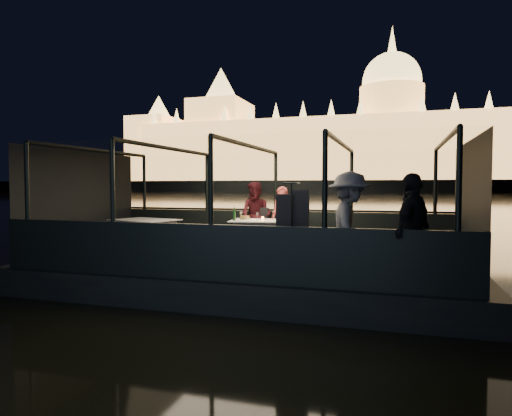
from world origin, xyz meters
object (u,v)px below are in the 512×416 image
(dining_table_aft, at_px, (145,235))
(passenger_dark, at_px, (413,231))
(passenger_stripe, at_px, (349,228))
(chair_port_right, at_px, (285,233))
(dining_table_central, at_px, (265,237))
(wine_bottle, at_px, (234,214))
(person_woman_coral, at_px, (282,219))
(chair_port_left, at_px, (257,231))
(coat_stand, at_px, (291,224))
(person_man_maroon, at_px, (256,218))

(dining_table_aft, relative_size, passenger_dark, 0.83)
(passenger_stripe, bearing_deg, chair_port_right, 19.76)
(dining_table_central, relative_size, dining_table_aft, 1.03)
(wine_bottle, bearing_deg, dining_table_aft, 179.22)
(person_woman_coral, bearing_deg, chair_port_left, -155.53)
(dining_table_aft, xyz_separation_m, chair_port_right, (3.11, 0.81, 0.06))
(passenger_stripe, xyz_separation_m, passenger_dark, (0.92, -0.17, 0.00))
(dining_table_central, distance_m, passenger_stripe, 3.19)
(chair_port_left, relative_size, person_woman_coral, 0.66)
(coat_stand, bearing_deg, passenger_dark, -6.16)
(chair_port_right, height_order, coat_stand, coat_stand)
(dining_table_central, bearing_deg, dining_table_aft, -173.13)
(chair_port_left, relative_size, wine_bottle, 3.33)
(person_woman_coral, bearing_deg, chair_port_right, -54.63)
(chair_port_right, distance_m, passenger_dark, 4.04)
(person_man_maroon, xyz_separation_m, wine_bottle, (-0.15, -1.08, 0.17))
(chair_port_left, height_order, person_woman_coral, person_woman_coral)
(passenger_dark, bearing_deg, chair_port_left, -107.79)
(passenger_dark, bearing_deg, coat_stand, -70.78)
(passenger_dark, relative_size, wine_bottle, 5.73)
(chair_port_right, bearing_deg, dining_table_central, -102.57)
(dining_table_aft, height_order, person_woman_coral, person_woman_coral)
(coat_stand, height_order, passenger_stripe, passenger_stripe)
(person_woman_coral, height_order, person_man_maroon, person_man_maroon)
(coat_stand, relative_size, passenger_dark, 0.94)
(chair_port_right, height_order, person_woman_coral, person_woman_coral)
(dining_table_aft, bearing_deg, chair_port_right, 14.57)
(coat_stand, xyz_separation_m, wine_bottle, (-1.71, 1.99, 0.02))
(dining_table_central, xyz_separation_m, dining_table_aft, (-2.77, -0.33, 0.00))
(chair_port_left, height_order, wine_bottle, wine_bottle)
(dining_table_aft, xyz_separation_m, coat_stand, (3.90, -2.02, 0.51))
(dining_table_central, xyz_separation_m, wine_bottle, (-0.57, -0.36, 0.53))
(dining_table_aft, bearing_deg, passenger_stripe, -22.97)
(dining_table_central, bearing_deg, coat_stand, -64.20)
(person_man_maroon, bearing_deg, coat_stand, -52.72)
(person_woman_coral, distance_m, person_man_maroon, 0.64)
(wine_bottle, bearing_deg, person_man_maroon, 82.19)
(person_woman_coral, relative_size, person_man_maroon, 0.93)
(coat_stand, height_order, wine_bottle, coat_stand)
(dining_table_central, bearing_deg, passenger_stripe, -49.07)
(chair_port_left, height_order, passenger_dark, passenger_dark)
(dining_table_central, distance_m, chair_port_right, 0.59)
(dining_table_central, relative_size, coat_stand, 0.91)
(chair_port_right, distance_m, coat_stand, 2.97)
(chair_port_left, relative_size, person_man_maroon, 0.61)
(dining_table_aft, distance_m, person_man_maroon, 2.60)
(passenger_dark, bearing_deg, passenger_stripe, -74.96)
(chair_port_left, distance_m, person_woman_coral, 0.65)
(dining_table_central, height_order, passenger_dark, passenger_dark)
(person_woman_coral, bearing_deg, passenger_dark, -40.46)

